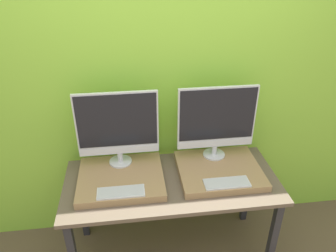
{
  "coord_description": "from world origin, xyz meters",
  "views": [
    {
      "loc": [
        -0.27,
        -1.5,
        2.23
      ],
      "look_at": [
        0.0,
        0.54,
        1.07
      ],
      "focal_mm": 35.0,
      "sensor_mm": 36.0,
      "label": 1
    }
  ],
  "objects_px": {
    "keyboard_right": "(227,183)",
    "keyboard_left": "(121,192)",
    "monitor_left": "(118,126)",
    "monitor_right": "(217,120)"
  },
  "relations": [
    {
      "from": "monitor_left",
      "to": "keyboard_left",
      "type": "xyz_separation_m",
      "value": [
        -0.0,
        -0.35,
        -0.3
      ]
    },
    {
      "from": "monitor_left",
      "to": "monitor_right",
      "type": "relative_size",
      "value": 1.0
    },
    {
      "from": "keyboard_left",
      "to": "keyboard_right",
      "type": "relative_size",
      "value": 1.0
    },
    {
      "from": "keyboard_right",
      "to": "keyboard_left",
      "type": "bearing_deg",
      "value": 180.0
    },
    {
      "from": "keyboard_left",
      "to": "monitor_left",
      "type": "bearing_deg",
      "value": 90.0
    },
    {
      "from": "monitor_left",
      "to": "keyboard_left",
      "type": "bearing_deg",
      "value": -90.0
    },
    {
      "from": "monitor_left",
      "to": "keyboard_right",
      "type": "relative_size",
      "value": 1.85
    },
    {
      "from": "monitor_left",
      "to": "keyboard_right",
      "type": "xyz_separation_m",
      "value": [
        0.72,
        -0.35,
        -0.3
      ]
    },
    {
      "from": "monitor_right",
      "to": "keyboard_right",
      "type": "relative_size",
      "value": 1.85
    },
    {
      "from": "keyboard_right",
      "to": "monitor_left",
      "type": "bearing_deg",
      "value": 154.15
    }
  ]
}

